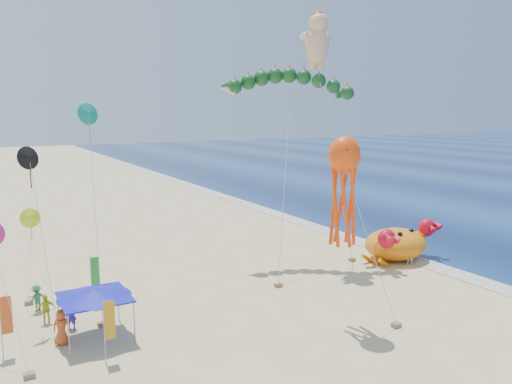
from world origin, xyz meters
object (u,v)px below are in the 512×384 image
dragon_kite (289,87)px  octopus_kite (344,183)px  crab_inflatable (397,243)px  cherub_kite (318,40)px  canopy_blue (94,293)px

dragon_kite → octopus_kite: 14.24m
crab_inflatable → cherub_kite: bearing=145.4°
crab_inflatable → octopus_kite: bearing=-148.5°
cherub_kite → dragon_kite: bearing=139.7°
dragon_kite → canopy_blue: 21.80m
crab_inflatable → cherub_kite: cherub_kite is taller
crab_inflatable → dragon_kite: size_ratio=0.48×
dragon_kite → cherub_kite: cherub_kite is taller
cherub_kite → canopy_blue: bearing=-161.8°
crab_inflatable → dragon_kite: 15.18m
dragon_kite → cherub_kite: size_ratio=0.77×
crab_inflatable → octopus_kite: (-11.54, -7.08, 6.60)m
cherub_kite → octopus_kite: cherub_kite is taller
crab_inflatable → canopy_blue: 24.32m
dragon_kite → canopy_blue: size_ratio=3.93×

